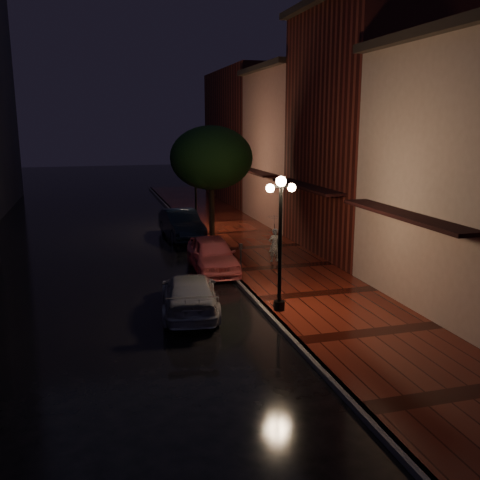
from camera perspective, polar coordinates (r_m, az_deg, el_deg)
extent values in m
plane|color=black|center=(21.93, -1.09, -3.64)|extent=(120.00, 120.00, 0.00)
cube|color=#48140C|center=(22.56, 4.46, -3.03)|extent=(4.50, 60.00, 0.15)
cube|color=#595451|center=(21.91, -1.09, -3.45)|extent=(0.25, 60.00, 0.15)
cube|color=#511914|center=(25.55, 13.35, 10.81)|extent=(5.00, 8.00, 11.00)
cube|color=#8C5951|center=(32.83, 6.48, 9.58)|extent=(5.00, 8.00, 9.00)
cube|color=#511914|center=(42.25, 1.35, 10.94)|extent=(5.00, 12.00, 10.00)
cylinder|color=black|center=(16.86, 4.29, -1.03)|extent=(0.12, 0.12, 4.00)
cylinder|color=black|center=(17.38, 4.19, -6.98)|extent=(0.36, 0.36, 0.30)
cube|color=black|center=(16.51, 4.40, 5.74)|extent=(0.70, 0.08, 0.08)
sphere|color=#FFCE99|center=(16.50, 4.41, 6.25)|extent=(0.32, 0.32, 0.32)
sphere|color=#FFCE99|center=(16.40, 3.24, 5.53)|extent=(0.26, 0.26, 0.26)
sphere|color=#FFCE99|center=(16.64, 5.54, 5.59)|extent=(0.26, 0.26, 0.26)
cylinder|color=black|center=(30.20, -4.74, 4.90)|extent=(0.12, 0.12, 4.00)
cylinder|color=black|center=(30.49, -4.68, 1.46)|extent=(0.36, 0.36, 0.30)
cube|color=black|center=(30.01, -4.81, 8.69)|extent=(0.70, 0.08, 0.08)
sphere|color=#FFCE99|center=(30.00, -4.82, 8.98)|extent=(0.32, 0.32, 0.32)
sphere|color=#FFCE99|center=(29.95, -5.47, 8.58)|extent=(0.26, 0.26, 0.26)
sphere|color=#FFCE99|center=(30.08, -4.15, 8.62)|extent=(0.26, 0.26, 0.26)
cylinder|color=black|center=(27.40, -3.03, 3.32)|extent=(0.28, 0.28, 3.20)
ellipsoid|color=black|center=(27.11, -3.09, 8.76)|extent=(4.16, 4.16, 3.20)
sphere|color=black|center=(27.90, -1.93, 7.63)|extent=(1.80, 1.80, 1.80)
sphere|color=black|center=(26.34, -4.03, 7.55)|extent=(1.80, 1.80, 1.80)
imported|color=#D4575B|center=(22.14, -2.97, -1.54)|extent=(1.82, 4.33, 1.46)
imported|color=black|center=(28.70, -6.27, 1.69)|extent=(1.95, 4.77, 1.54)
imported|color=#9C9BA2|center=(17.46, -5.39, -5.75)|extent=(2.37, 4.58, 1.27)
imported|color=white|center=(23.20, 3.67, -0.53)|extent=(0.60, 0.46, 1.46)
imported|color=silver|center=(23.01, 3.70, 1.72)|extent=(0.85, 0.87, 0.78)
cylinder|color=black|center=(23.13, 3.68, 0.30)|extent=(0.02, 0.02, 1.17)
cube|color=black|center=(23.21, 4.28, -0.28)|extent=(0.12, 0.27, 0.29)
cylinder|color=black|center=(20.73, 0.08, -2.52)|extent=(0.06, 0.06, 1.14)
cube|color=black|center=(20.57, 0.08, -0.70)|extent=(0.14, 0.11, 0.23)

